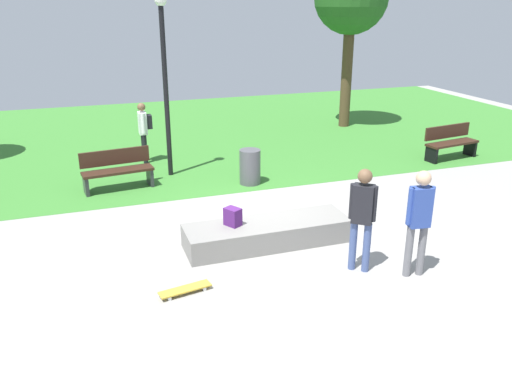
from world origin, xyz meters
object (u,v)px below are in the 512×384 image
(concrete_ledge, at_px, (267,233))
(park_bench_far_right, at_px, (117,169))
(skateboard_by_ledge, at_px, (185,289))
(skater_watching, at_px, (419,215))
(pedestrian_with_backpack, at_px, (144,127))
(skater_performing_trick, at_px, (362,212))
(park_bench_near_lamppost, at_px, (450,141))
(lamp_post, at_px, (165,70))
(trash_bin, at_px, (250,167))
(backpack_on_ledge, at_px, (233,217))

(concrete_ledge, relative_size, park_bench_far_right, 1.81)
(skateboard_by_ledge, relative_size, park_bench_far_right, 0.50)
(skater_watching, bearing_deg, pedestrian_with_backpack, 112.74)
(skater_performing_trick, height_order, skateboard_by_ledge, skater_performing_trick)
(park_bench_far_right, relative_size, pedestrian_with_backpack, 1.02)
(park_bench_near_lamppost, distance_m, lamp_post, 7.93)
(skateboard_by_ledge, relative_size, park_bench_near_lamppost, 0.50)
(pedestrian_with_backpack, bearing_deg, lamp_post, -71.79)
(park_bench_far_right, bearing_deg, skater_watching, -54.22)
(concrete_ledge, relative_size, park_bench_near_lamppost, 1.80)
(skater_watching, bearing_deg, lamp_post, 113.65)
(skater_performing_trick, distance_m, trash_bin, 4.66)
(skateboard_by_ledge, bearing_deg, park_bench_far_right, 96.00)
(backpack_on_ledge, height_order, skater_watching, skater_watching)
(trash_bin, relative_size, pedestrian_with_backpack, 0.52)
(park_bench_far_right, bearing_deg, pedestrian_with_backpack, 65.17)
(lamp_post, relative_size, trash_bin, 5.12)
(backpack_on_ledge, xyz_separation_m, park_bench_far_right, (-1.66, 3.80, -0.10))
(backpack_on_ledge, xyz_separation_m, skater_performing_trick, (1.70, -1.46, 0.43))
(skateboard_by_ledge, xyz_separation_m, trash_bin, (2.48, 4.40, 0.35))
(concrete_ledge, bearing_deg, pedestrian_with_backpack, 103.34)
(park_bench_far_right, bearing_deg, backpack_on_ledge, -66.38)
(skater_performing_trick, relative_size, skateboard_by_ledge, 2.10)
(backpack_on_ledge, xyz_separation_m, pedestrian_with_backpack, (-0.76, 5.74, 0.38))
(concrete_ledge, height_order, backpack_on_ledge, backpack_on_ledge)
(park_bench_near_lamppost, relative_size, trash_bin, 1.97)
(skateboard_by_ledge, bearing_deg, skater_watching, -10.03)
(skater_watching, height_order, park_bench_near_lamppost, skater_watching)
(lamp_post, bearing_deg, park_bench_far_right, -154.67)
(skater_watching, relative_size, trash_bin, 2.09)
(pedestrian_with_backpack, bearing_deg, backpack_on_ledge, -82.46)
(backpack_on_ledge, xyz_separation_m, park_bench_near_lamppost, (7.24, 3.36, -0.10))
(concrete_ledge, bearing_deg, lamp_post, 101.88)
(concrete_ledge, distance_m, park_bench_near_lamppost, 7.47)
(skater_performing_trick, relative_size, pedestrian_with_backpack, 1.07)
(skater_performing_trick, relative_size, park_bench_near_lamppost, 1.05)
(trash_bin, height_order, pedestrian_with_backpack, pedestrian_with_backpack)
(backpack_on_ledge, distance_m, park_bench_near_lamppost, 7.99)
(backpack_on_ledge, bearing_deg, park_bench_far_right, 173.70)
(backpack_on_ledge, xyz_separation_m, skater_watching, (2.44, -1.89, 0.45))
(park_bench_near_lamppost, relative_size, pedestrian_with_backpack, 1.03)
(skater_performing_trick, relative_size, skater_watching, 0.99)
(skater_watching, bearing_deg, park_bench_far_right, 125.78)
(concrete_ledge, distance_m, lamp_post, 5.19)
(skateboard_by_ledge, distance_m, park_bench_far_right, 5.10)
(backpack_on_ledge, distance_m, lamp_post, 4.87)
(skater_performing_trick, height_order, skater_watching, skater_watching)
(concrete_ledge, xyz_separation_m, backpack_on_ledge, (-0.62, 0.08, 0.37))
(concrete_ledge, relative_size, trash_bin, 3.56)
(concrete_ledge, height_order, skateboard_by_ledge, concrete_ledge)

